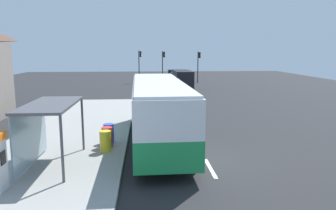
# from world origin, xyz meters

# --- Properties ---
(ground_plane) EXTENTS (56.00, 92.00, 0.04)m
(ground_plane) POSITION_xyz_m (0.00, 14.00, -0.02)
(ground_plane) COLOR #262628
(sidewalk_platform) EXTENTS (6.20, 30.00, 0.18)m
(sidewalk_platform) POSITION_xyz_m (-6.40, 2.00, 0.09)
(sidewalk_platform) COLOR #999993
(sidewalk_platform) RESTS_ON ground
(lane_stripe_seg_1) EXTENTS (0.16, 2.20, 0.01)m
(lane_stripe_seg_1) POSITION_xyz_m (0.25, -1.00, 0.01)
(lane_stripe_seg_1) COLOR silver
(lane_stripe_seg_1) RESTS_ON ground
(lane_stripe_seg_2) EXTENTS (0.16, 2.20, 0.01)m
(lane_stripe_seg_2) POSITION_xyz_m (0.25, 4.00, 0.01)
(lane_stripe_seg_2) COLOR silver
(lane_stripe_seg_2) RESTS_ON ground
(lane_stripe_seg_3) EXTENTS (0.16, 2.20, 0.01)m
(lane_stripe_seg_3) POSITION_xyz_m (0.25, 9.00, 0.01)
(lane_stripe_seg_3) COLOR silver
(lane_stripe_seg_3) RESTS_ON ground
(lane_stripe_seg_4) EXTENTS (0.16, 2.20, 0.01)m
(lane_stripe_seg_4) POSITION_xyz_m (0.25, 14.00, 0.01)
(lane_stripe_seg_4) COLOR silver
(lane_stripe_seg_4) RESTS_ON ground
(lane_stripe_seg_5) EXTENTS (0.16, 2.20, 0.01)m
(lane_stripe_seg_5) POSITION_xyz_m (0.25, 19.00, 0.01)
(lane_stripe_seg_5) COLOR silver
(lane_stripe_seg_5) RESTS_ON ground
(lane_stripe_seg_6) EXTENTS (0.16, 2.20, 0.01)m
(lane_stripe_seg_6) POSITION_xyz_m (0.25, 24.00, 0.01)
(lane_stripe_seg_6) COLOR silver
(lane_stripe_seg_6) RESTS_ON ground
(lane_stripe_seg_7) EXTENTS (0.16, 2.20, 0.01)m
(lane_stripe_seg_7) POSITION_xyz_m (0.25, 29.00, 0.01)
(lane_stripe_seg_7) COLOR silver
(lane_stripe_seg_7) RESTS_ON ground
(bus) EXTENTS (2.77, 11.07, 3.21)m
(bus) POSITION_xyz_m (-1.71, 2.73, 1.84)
(bus) COLOR #1E8C47
(bus) RESTS_ON ground
(white_van) EXTENTS (2.17, 5.26, 2.30)m
(white_van) POSITION_xyz_m (2.20, 25.82, 1.34)
(white_van) COLOR black
(white_van) RESTS_ON ground
(sedan_near) EXTENTS (1.90, 4.43, 1.52)m
(sedan_near) POSITION_xyz_m (2.30, 34.51, 0.79)
(sedan_near) COLOR navy
(sedan_near) RESTS_ON ground
(sedan_far) EXTENTS (1.96, 4.46, 1.52)m
(sedan_far) POSITION_xyz_m (2.30, 40.89, 0.79)
(sedan_far) COLOR #195933
(sedan_far) RESTS_ON ground
(recycling_bin_yellow) EXTENTS (0.52, 0.52, 0.95)m
(recycling_bin_yellow) POSITION_xyz_m (-4.20, 1.06, 0.66)
(recycling_bin_yellow) COLOR yellow
(recycling_bin_yellow) RESTS_ON sidewalk_platform
(recycling_bin_red) EXTENTS (0.52, 0.52, 0.95)m
(recycling_bin_red) POSITION_xyz_m (-4.20, 1.76, 0.66)
(recycling_bin_red) COLOR red
(recycling_bin_red) RESTS_ON sidewalk_platform
(recycling_bin_blue) EXTENTS (0.52, 0.52, 0.95)m
(recycling_bin_blue) POSITION_xyz_m (-4.20, 2.46, 0.66)
(recycling_bin_blue) COLOR blue
(recycling_bin_blue) RESTS_ON sidewalk_platform
(traffic_light_near_side) EXTENTS (0.49, 0.28, 4.52)m
(traffic_light_near_side) POSITION_xyz_m (5.51, 33.93, 3.03)
(traffic_light_near_side) COLOR #2D2D2D
(traffic_light_near_side) RESTS_ON ground
(traffic_light_far_side) EXTENTS (0.49, 0.28, 4.66)m
(traffic_light_far_side) POSITION_xyz_m (-3.10, 34.73, 3.12)
(traffic_light_far_side) COLOR #2D2D2D
(traffic_light_far_side) RESTS_ON ground
(traffic_light_median) EXTENTS (0.49, 0.28, 4.58)m
(traffic_light_median) POSITION_xyz_m (0.40, 35.53, 3.07)
(traffic_light_median) COLOR #2D2D2D
(traffic_light_median) RESTS_ON ground
(bus_shelter) EXTENTS (1.80, 4.00, 2.50)m
(bus_shelter) POSITION_xyz_m (-6.41, -0.53, 2.10)
(bus_shelter) COLOR #4C4C51
(bus_shelter) RESTS_ON sidewalk_platform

